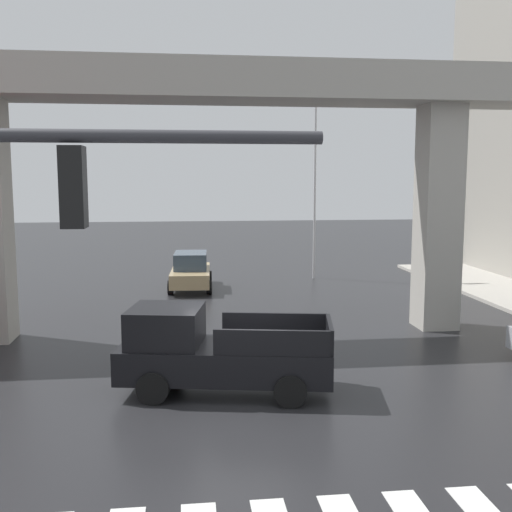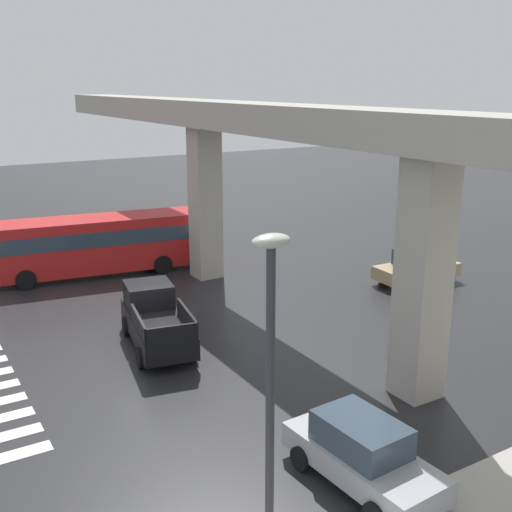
{
  "view_description": "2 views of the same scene",
  "coord_description": "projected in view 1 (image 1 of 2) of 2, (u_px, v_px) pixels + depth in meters",
  "views": [
    {
      "loc": [
        -1.26,
        -13.87,
        5.17
      ],
      "look_at": [
        0.65,
        2.09,
        3.11
      ],
      "focal_mm": 42.49,
      "sensor_mm": 36.0,
      "label": 1
    },
    {
      "loc": [
        20.33,
        -7.75,
        9.61
      ],
      "look_at": [
        1.07,
        3.85,
        3.38
      ],
      "focal_mm": 43.92,
      "sensor_mm": 36.0,
      "label": 2
    }
  ],
  "objects": [
    {
      "name": "ground_plane",
      "position": [
        240.0,
        396.0,
        14.46
      ],
      "size": [
        120.0,
        120.0,
        0.0
      ],
      "primitive_type": "plane",
      "color": "#232326"
    },
    {
      "name": "pickup_truck",
      "position": [
        213.0,
        352.0,
        14.67
      ],
      "size": [
        5.36,
        2.79,
        2.08
      ],
      "color": "black",
      "rests_on": "ground"
    },
    {
      "name": "flagpole",
      "position": [
        317.0,
        159.0,
        30.8
      ],
      "size": [
        1.16,
        0.12,
        10.69
      ],
      "color": "silver",
      "rests_on": "ground"
    },
    {
      "name": "elevated_overpass",
      "position": [
        222.0,
        103.0,
        19.39
      ],
      "size": [
        50.34,
        2.47,
        8.82
      ],
      "color": "#ADA89E",
      "rests_on": "ground"
    },
    {
      "name": "sedan_tan",
      "position": [
        191.0,
        271.0,
        28.42
      ],
      "size": [
        2.11,
        4.38,
        1.72
      ],
      "color": "tan",
      "rests_on": "ground"
    }
  ]
}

